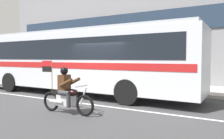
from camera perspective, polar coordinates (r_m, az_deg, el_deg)
ground_plane at (r=9.53m, az=-3.51°, el=-8.33°), size 60.00×60.00×0.00m
sidewalk_curb at (r=14.01m, az=8.05°, el=-4.41°), size 28.00×3.80×0.15m
lane_center_stripe at (r=9.05m, az=-5.62°, el=-8.93°), size 26.60×0.14×0.01m
transit_bus at (r=11.53m, az=-8.89°, el=3.02°), size 12.37×2.71×3.22m
motorcycle_with_rider at (r=7.63m, az=-11.63°, el=-6.14°), size 2.20×0.64×1.78m
fire_hydrant at (r=14.20m, az=-1.48°, el=-2.48°), size 0.22×0.30×0.75m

